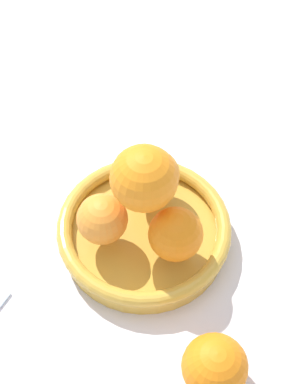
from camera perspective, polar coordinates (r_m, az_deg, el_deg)
name	(u,v)px	position (r m, az deg, el deg)	size (l,w,h in m)	color
ground_plane	(144,240)	(0.87, 0.00, -4.29)	(4.00, 4.00, 0.00)	silver
fruit_bowl	(144,232)	(0.85, 0.00, -3.54)	(0.23, 0.23, 0.04)	gold
orange_pile	(146,194)	(0.79, 0.18, -0.20)	(0.16, 0.16, 0.14)	orange
stray_orange	(215,367)	(0.75, 6.30, -15.17)	(0.08, 0.08, 0.08)	orange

